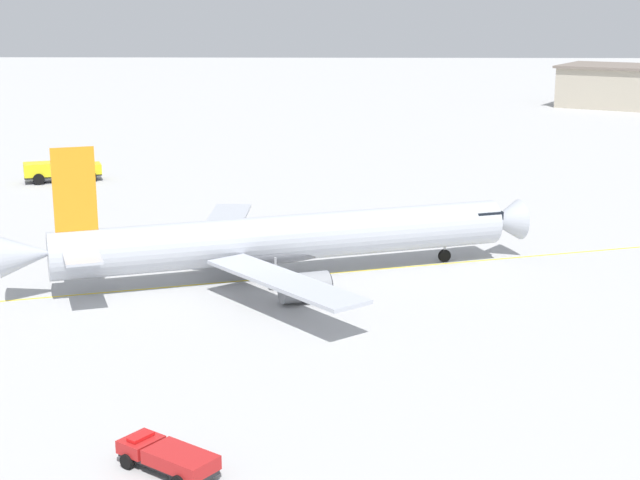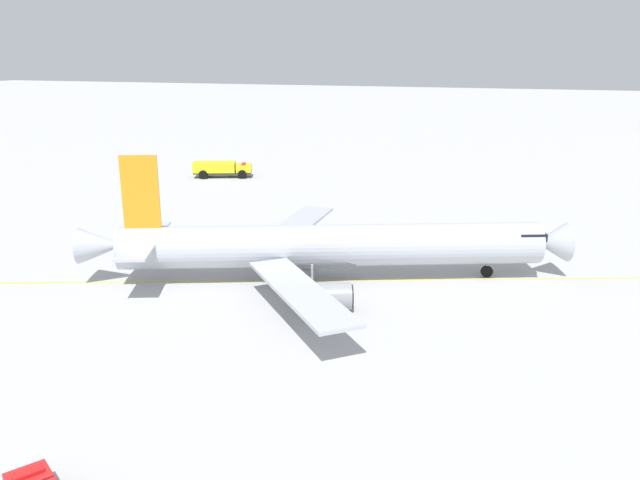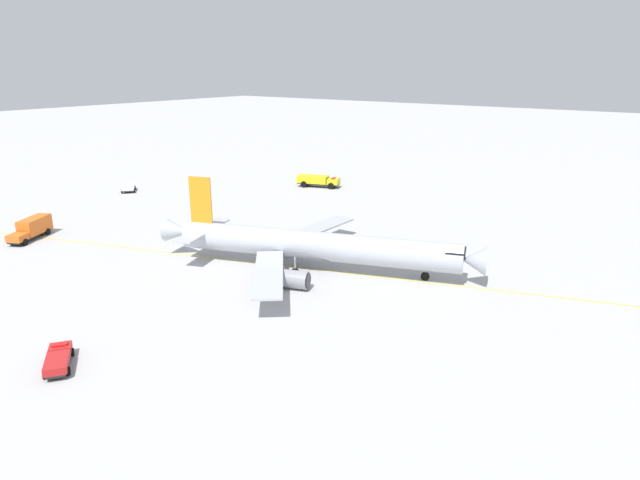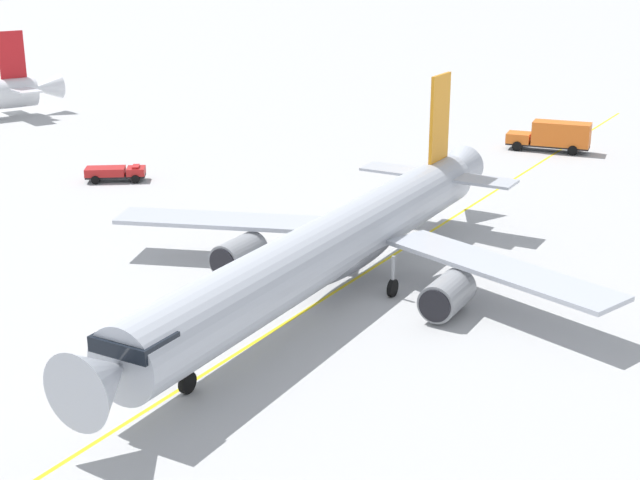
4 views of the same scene
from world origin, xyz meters
name	(u,v)px [view 1 (image 1 of 4)]	position (x,y,z in m)	size (l,w,h in m)	color
ground_plane	(289,274)	(0.00, 0.00, 0.00)	(600.00, 600.00, 0.00)	#B2B2B2
airliner_main	(280,241)	(0.68, 0.92, 3.08)	(42.45, 32.74, 11.54)	#B2B7C1
ops_pickup_truck	(168,457)	(4.04, 34.58, 0.81)	(5.42, 4.65, 1.41)	#232326
fire_tender_truck	(61,170)	(30.70, -40.89, 1.53)	(9.75, 5.77, 2.50)	#232326
taxiway_centreline	(276,278)	(1.02, 1.21, 0.00)	(136.25, 44.94, 0.01)	yellow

